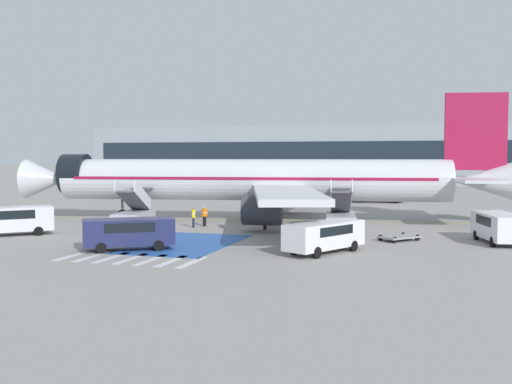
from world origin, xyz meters
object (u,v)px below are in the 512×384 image
at_px(boarding_stairs_aft, 341,216).
at_px(ground_crew_0, 193,216).
at_px(service_van_2, 324,234).
at_px(terminal_building, 370,155).
at_px(fuel_tanker, 367,188).
at_px(ground_crew_2, 265,216).
at_px(boarding_stairs_forward, 134,213).
at_px(baggage_cart, 399,237).
at_px(ground_crew_1, 204,215).
at_px(service_van_0, 10,218).
at_px(service_van_3, 129,231).
at_px(service_van_1, 499,225).
at_px(airliner, 261,180).

distance_m(boarding_stairs_aft, ground_crew_0, 11.41).
height_order(service_van_2, terminal_building, terminal_building).
bearing_deg(fuel_tanker, ground_crew_2, -12.59).
relative_size(service_van_2, ground_crew_0, 3.54).
bearing_deg(boarding_stairs_forward, baggage_cart, -17.79).
bearing_deg(ground_crew_1, ground_crew_0, -170.86).
bearing_deg(ground_crew_1, service_van_2, -96.90).
height_order(service_van_0, ground_crew_1, service_van_0).
height_order(boarding_stairs_aft, ground_crew_1, boarding_stairs_aft).
bearing_deg(baggage_cart, ground_crew_1, 27.20).
relative_size(service_van_3, ground_crew_2, 3.07).
bearing_deg(service_van_1, service_van_2, 20.69).
relative_size(ground_crew_0, terminal_building, 0.01).
bearing_deg(terminal_building, fuel_tanker, -84.02).
xyz_separation_m(fuel_tanker, ground_crew_0, (-9.89, -29.34, -0.79)).
bearing_deg(airliner, boarding_stairs_aft, -122.87).
relative_size(airliner, service_van_1, 7.71).
relative_size(service_van_1, ground_crew_2, 3.09).
distance_m(boarding_stairs_forward, ground_crew_2, 10.92).
distance_m(service_van_3, ground_crew_2, 12.66).
height_order(boarding_stairs_forward, fuel_tanker, boarding_stairs_forward).
height_order(fuel_tanker, service_van_2, fuel_tanker).
xyz_separation_m(service_van_3, terminal_building, (4.18, 88.48, 4.56)).
bearing_deg(service_van_0, boarding_stairs_forward, 103.36).
height_order(service_van_0, baggage_cart, service_van_0).
height_order(boarding_stairs_aft, service_van_3, boarding_stairs_aft).
bearing_deg(terminal_building, boarding_stairs_forward, -97.48).
relative_size(boarding_stairs_forward, service_van_2, 0.97).
xyz_separation_m(service_van_2, ground_crew_2, (-6.30, 9.33, -0.07)).
height_order(service_van_1, service_van_2, service_van_1).
bearing_deg(terminal_building, boarding_stairs_aft, -85.29).
distance_m(fuel_tanker, service_van_0, 42.55).
bearing_deg(fuel_tanker, service_van_1, 16.67).
bearing_deg(ground_crew_1, baggage_cart, -69.27).
relative_size(fuel_tanker, service_van_3, 1.70).
xyz_separation_m(service_van_1, ground_crew_1, (-21.43, 3.01, -0.25)).
relative_size(fuel_tanker, service_van_0, 1.70).
relative_size(ground_crew_1, ground_crew_2, 0.91).
xyz_separation_m(service_van_0, service_van_3, (11.10, -3.26, -0.07)).
bearing_deg(service_van_3, ground_crew_1, -32.86).
relative_size(service_van_2, terminal_building, 0.05).
distance_m(boarding_stairs_forward, boarding_stairs_aft, 16.49).
height_order(airliner, service_van_3, airliner).
bearing_deg(boarding_stairs_forward, service_van_0, -132.72).
relative_size(airliner, service_van_3, 7.77).
relative_size(service_van_0, service_van_1, 0.99).
height_order(baggage_cart, ground_crew_0, ground_crew_0).
relative_size(ground_crew_0, ground_crew_2, 0.90).
relative_size(service_van_1, terminal_building, 0.05).
bearing_deg(baggage_cart, airliner, 4.90).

